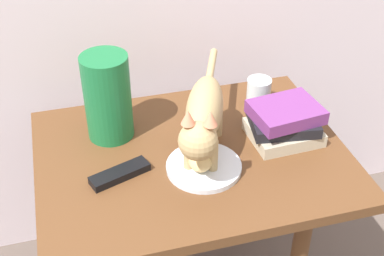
# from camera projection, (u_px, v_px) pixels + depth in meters

# --- Properties ---
(side_table) EXTENTS (0.80, 0.60, 0.61)m
(side_table) POSITION_uv_depth(u_px,v_px,m) (192.00, 179.00, 1.42)
(side_table) COLOR brown
(side_table) RESTS_ON ground
(plate) EXTENTS (0.19, 0.19, 0.01)m
(plate) POSITION_uv_depth(u_px,v_px,m) (204.00, 167.00, 1.31)
(plate) COLOR silver
(plate) RESTS_ON side_table
(bread_roll) EXTENTS (0.08, 0.09, 0.05)m
(bread_roll) POSITION_uv_depth(u_px,v_px,m) (200.00, 159.00, 1.28)
(bread_roll) COLOR #E0BC7A
(bread_roll) RESTS_ON plate
(cat) EXTENTS (0.22, 0.45, 0.23)m
(cat) POSITION_uv_depth(u_px,v_px,m) (203.00, 116.00, 1.27)
(cat) COLOR tan
(cat) RESTS_ON side_table
(book_stack) EXTENTS (0.19, 0.18, 0.10)m
(book_stack) POSITION_uv_depth(u_px,v_px,m) (284.00, 122.00, 1.39)
(book_stack) COLOR #BCB299
(book_stack) RESTS_ON side_table
(green_vase) EXTENTS (0.12, 0.12, 0.24)m
(green_vase) POSITION_uv_depth(u_px,v_px,m) (108.00, 97.00, 1.36)
(green_vase) COLOR #196B38
(green_vase) RESTS_ON side_table
(candle_jar) EXTENTS (0.07, 0.07, 0.08)m
(candle_jar) POSITION_uv_depth(u_px,v_px,m) (259.00, 94.00, 1.53)
(candle_jar) COLOR silver
(candle_jar) RESTS_ON side_table
(tv_remote) EXTENTS (0.16, 0.09, 0.02)m
(tv_remote) POSITION_uv_depth(u_px,v_px,m) (120.00, 174.00, 1.28)
(tv_remote) COLOR black
(tv_remote) RESTS_ON side_table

